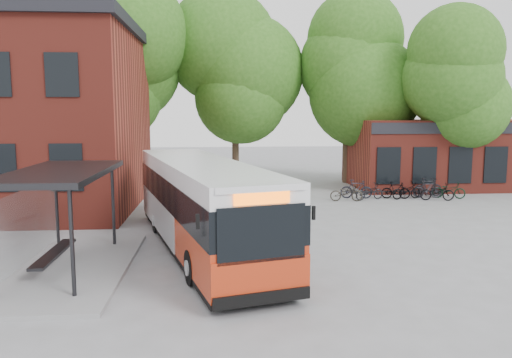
{
  "coord_description": "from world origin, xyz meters",
  "views": [
    {
      "loc": [
        -0.19,
        -15.02,
        4.43
      ],
      "look_at": [
        1.24,
        3.16,
        2.0
      ],
      "focal_mm": 35.0,
      "sensor_mm": 36.0,
      "label": 1
    }
  ],
  "objects": [
    {
      "name": "city_bus",
      "position": [
        -0.7,
        0.93,
        1.44
      ],
      "size": [
        5.3,
        11.57,
        2.88
      ],
      "primitive_type": null,
      "rotation": [
        0.0,
        0.0,
        0.27
      ],
      "color": "#B52E12",
      "rests_on": "ground"
    },
    {
      "name": "bicycle_6",
      "position": [
        10.92,
        9.14,
        0.44
      ],
      "size": [
        1.75,
        0.89,
        0.88
      ],
      "primitive_type": "imported",
      "rotation": [
        0.0,
        0.0,
        1.38
      ],
      "color": "black",
      "rests_on": "ground"
    },
    {
      "name": "shop_row",
      "position": [
        15.0,
        14.0,
        2.0
      ],
      "size": [
        14.0,
        6.2,
        4.0
      ],
      "primitive_type": null,
      "color": "maroon",
      "rests_on": "ground"
    },
    {
      "name": "bicycle_1",
      "position": [
        7.01,
        10.09,
        0.49
      ],
      "size": [
        1.69,
        0.74,
        0.98
      ],
      "primitive_type": "imported",
      "rotation": [
        0.0,
        0.0,
        1.39
      ],
      "color": "black",
      "rests_on": "ground"
    },
    {
      "name": "bicycle_0",
      "position": [
        6.28,
        9.3,
        0.43
      ],
      "size": [
        1.67,
        0.74,
        0.85
      ],
      "primitive_type": "imported",
      "rotation": [
        0.0,
        0.0,
        1.46
      ],
      "color": "#2B2721",
      "rests_on": "ground"
    },
    {
      "name": "tree_0",
      "position": [
        -6.0,
        16.0,
        5.5
      ],
      "size": [
        7.92,
        7.92,
        11.0
      ],
      "primitive_type": null,
      "color": "#295817",
      "rests_on": "ground"
    },
    {
      "name": "tree_3",
      "position": [
        13.0,
        12.0,
        4.64
      ],
      "size": [
        7.04,
        7.04,
        9.28
      ],
      "primitive_type": null,
      "color": "#295817",
      "rests_on": "ground"
    },
    {
      "name": "bus_shelter",
      "position": [
        -4.5,
        -1.0,
        1.45
      ],
      "size": [
        3.6,
        7.0,
        2.9
      ],
      "primitive_type": null,
      "color": "#232326",
      "rests_on": "ground"
    },
    {
      "name": "bicycle_7",
      "position": [
        10.93,
        10.3,
        0.51
      ],
      "size": [
        1.75,
        0.76,
        1.02
      ],
      "primitive_type": "imported",
      "rotation": [
        0.0,
        0.0,
        1.75
      ],
      "color": "black",
      "rests_on": "ground"
    },
    {
      "name": "ground",
      "position": [
        0.0,
        0.0,
        0.0
      ],
      "size": [
        100.0,
        100.0,
        0.0
      ],
      "primitive_type": "plane",
      "color": "slate"
    },
    {
      "name": "bicycle_4",
      "position": [
        9.54,
        9.7,
        0.44
      ],
      "size": [
        1.77,
        1.0,
        0.88
      ],
      "primitive_type": "imported",
      "rotation": [
        0.0,
        0.0,
        1.83
      ],
      "color": "black",
      "rests_on": "ground"
    },
    {
      "name": "bicycle_5",
      "position": [
        10.76,
        9.92,
        0.46
      ],
      "size": [
        1.54,
        0.53,
        0.91
      ],
      "primitive_type": "imported",
      "rotation": [
        0.0,
        0.0,
        1.5
      ],
      "color": "#232328",
      "rests_on": "ground"
    },
    {
      "name": "tree_1",
      "position": [
        1.0,
        17.0,
        5.2
      ],
      "size": [
        7.92,
        7.92,
        10.4
      ],
      "primitive_type": null,
      "color": "#295817",
      "rests_on": "ground"
    },
    {
      "name": "bike_rail",
      "position": [
        9.28,
        10.0,
        0.19
      ],
      "size": [
        5.2,
        0.1,
        0.38
      ],
      "primitive_type": null,
      "color": "#232326",
      "rests_on": "ground"
    },
    {
      "name": "tree_2",
      "position": [
        8.0,
        16.0,
        5.5
      ],
      "size": [
        7.92,
        7.92,
        11.0
      ],
      "primitive_type": null,
      "color": "#295817",
      "rests_on": "ground"
    },
    {
      "name": "bicycle_2",
      "position": [
        7.55,
        9.6,
        0.43
      ],
      "size": [
        1.72,
        1.05,
        0.86
      ],
      "primitive_type": "imported",
      "rotation": [
        0.0,
        0.0,
        1.89
      ],
      "color": "black",
      "rests_on": "ground"
    },
    {
      "name": "bicycle_3",
      "position": [
        9.02,
        9.82,
        0.44
      ],
      "size": [
        1.53,
        0.74,
        0.88
      ],
      "primitive_type": "imported",
      "rotation": [
        0.0,
        0.0,
        1.34
      ],
      "color": "black",
      "rests_on": "ground"
    },
    {
      "name": "bicycle_extra_0",
      "position": [
        11.81,
        9.73,
        0.43
      ],
      "size": [
        1.74,
        1.09,
        0.86
      ],
      "primitive_type": "imported",
      "rotation": [
        0.0,
        0.0,
        1.23
      ],
      "color": "black",
      "rests_on": "ground"
    }
  ]
}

